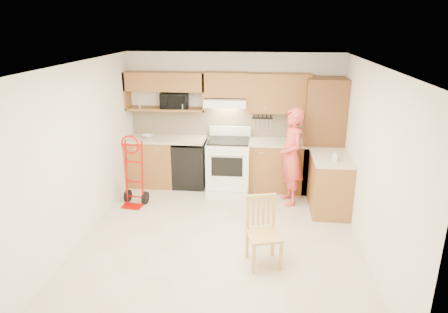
# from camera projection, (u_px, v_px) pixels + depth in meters

# --- Properties ---
(floor) EXTENTS (4.00, 4.50, 0.02)m
(floor) POSITION_uv_depth(u_px,v_px,m) (221.00, 239.00, 5.86)
(floor) COLOR beige
(floor) RESTS_ON ground
(ceiling) EXTENTS (4.00, 4.50, 0.02)m
(ceiling) POSITION_uv_depth(u_px,v_px,m) (220.00, 64.00, 5.05)
(ceiling) COLOR white
(ceiling) RESTS_ON ground
(wall_back) EXTENTS (4.00, 0.02, 2.50)m
(wall_back) POSITION_uv_depth(u_px,v_px,m) (233.00, 120.00, 7.59)
(wall_back) COLOR white
(wall_back) RESTS_ON ground
(wall_front) EXTENTS (4.00, 0.02, 2.50)m
(wall_front) POSITION_uv_depth(u_px,v_px,m) (191.00, 245.00, 3.33)
(wall_front) COLOR white
(wall_front) RESTS_ON ground
(wall_left) EXTENTS (0.02, 4.50, 2.50)m
(wall_left) POSITION_uv_depth(u_px,v_px,m) (79.00, 153.00, 5.65)
(wall_left) COLOR white
(wall_left) RESTS_ON ground
(wall_right) EXTENTS (0.02, 4.50, 2.50)m
(wall_right) POSITION_uv_depth(u_px,v_px,m) (371.00, 163.00, 5.27)
(wall_right) COLOR white
(wall_right) RESTS_ON ground
(backsplash) EXTENTS (3.92, 0.03, 0.55)m
(backsplash) POSITION_uv_depth(u_px,v_px,m) (233.00, 122.00, 7.58)
(backsplash) COLOR beige
(backsplash) RESTS_ON wall_back
(lower_cab_left) EXTENTS (0.90, 0.60, 0.90)m
(lower_cab_left) POSITION_uv_depth(u_px,v_px,m) (152.00, 162.00, 7.70)
(lower_cab_left) COLOR #935C33
(lower_cab_left) RESTS_ON ground
(dishwasher) EXTENTS (0.60, 0.60, 0.85)m
(dishwasher) POSITION_uv_depth(u_px,v_px,m) (190.00, 164.00, 7.63)
(dishwasher) COLOR black
(dishwasher) RESTS_ON ground
(lower_cab_right) EXTENTS (1.14, 0.60, 0.90)m
(lower_cab_right) POSITION_uv_depth(u_px,v_px,m) (276.00, 166.00, 7.47)
(lower_cab_right) COLOR #935C33
(lower_cab_right) RESTS_ON ground
(countertop_left) EXTENTS (1.50, 0.63, 0.04)m
(countertop_left) POSITION_uv_depth(u_px,v_px,m) (166.00, 139.00, 7.52)
(countertop_left) COLOR #BCB18E
(countertop_left) RESTS_ON lower_cab_left
(countertop_right) EXTENTS (1.14, 0.63, 0.04)m
(countertop_right) POSITION_uv_depth(u_px,v_px,m) (277.00, 142.00, 7.32)
(countertop_right) COLOR #BCB18E
(countertop_right) RESTS_ON lower_cab_right
(cab_return_right) EXTENTS (0.60, 1.00, 0.90)m
(cab_return_right) POSITION_uv_depth(u_px,v_px,m) (329.00, 184.00, 6.64)
(cab_return_right) COLOR #935C33
(cab_return_right) RESTS_ON ground
(countertop_return) EXTENTS (0.63, 1.00, 0.04)m
(countertop_return) POSITION_uv_depth(u_px,v_px,m) (332.00, 158.00, 6.49)
(countertop_return) COLOR #BCB18E
(countertop_return) RESTS_ON cab_return_right
(pantry_tall) EXTENTS (0.70, 0.60, 2.10)m
(pantry_tall) POSITION_uv_depth(u_px,v_px,m) (323.00, 137.00, 7.20)
(pantry_tall) COLOR brown
(pantry_tall) RESTS_ON ground
(upper_cab_left) EXTENTS (1.50, 0.33, 0.34)m
(upper_cab_left) POSITION_uv_depth(u_px,v_px,m) (165.00, 81.00, 7.31)
(upper_cab_left) COLOR #935C33
(upper_cab_left) RESTS_ON wall_back
(upper_shelf_mw) EXTENTS (1.50, 0.33, 0.04)m
(upper_shelf_mw) POSITION_uv_depth(u_px,v_px,m) (166.00, 109.00, 7.47)
(upper_shelf_mw) COLOR #935C33
(upper_shelf_mw) RESTS_ON wall_back
(upper_cab_center) EXTENTS (0.76, 0.33, 0.44)m
(upper_cab_center) POSITION_uv_depth(u_px,v_px,m) (226.00, 84.00, 7.21)
(upper_cab_center) COLOR #935C33
(upper_cab_center) RESTS_ON wall_back
(upper_cab_right) EXTENTS (1.14, 0.33, 0.70)m
(upper_cab_right) POSITION_uv_depth(u_px,v_px,m) (279.00, 93.00, 7.17)
(upper_cab_right) COLOR #935C33
(upper_cab_right) RESTS_ON wall_back
(range_hood) EXTENTS (0.76, 0.46, 0.14)m
(range_hood) POSITION_uv_depth(u_px,v_px,m) (226.00, 102.00, 7.25)
(range_hood) COLOR white
(range_hood) RESTS_ON wall_back
(knife_strip) EXTENTS (0.40, 0.05, 0.29)m
(knife_strip) POSITION_uv_depth(u_px,v_px,m) (262.00, 121.00, 7.49)
(knife_strip) COLOR black
(knife_strip) RESTS_ON backsplash
(microwave) EXTENTS (0.57, 0.42, 0.29)m
(microwave) POSITION_uv_depth(u_px,v_px,m) (175.00, 100.00, 7.40)
(microwave) COLOR black
(microwave) RESTS_ON upper_shelf_mw
(range) EXTENTS (0.78, 1.02, 1.14)m
(range) POSITION_uv_depth(u_px,v_px,m) (228.00, 161.00, 7.36)
(range) COLOR white
(range) RESTS_ON ground
(person) EXTENTS (0.55, 0.70, 1.69)m
(person) POSITION_uv_depth(u_px,v_px,m) (291.00, 157.00, 6.76)
(person) COLOR #D9463D
(person) RESTS_ON ground
(hand_truck) EXTENTS (0.50, 0.46, 1.13)m
(hand_truck) POSITION_uv_depth(u_px,v_px,m) (132.00, 175.00, 6.75)
(hand_truck) COLOR #B80701
(hand_truck) RESTS_ON ground
(dining_chair) EXTENTS (0.52, 0.54, 0.91)m
(dining_chair) POSITION_uv_depth(u_px,v_px,m) (264.00, 233.00, 5.09)
(dining_chair) COLOR #DCB159
(dining_chair) RESTS_ON ground
(soap_bottle) EXTENTS (0.09, 0.09, 0.17)m
(soap_bottle) POSITION_uv_depth(u_px,v_px,m) (335.00, 156.00, 6.24)
(soap_bottle) COLOR white
(soap_bottle) RESTS_ON countertop_return
(bowl) EXTENTS (0.27, 0.27, 0.05)m
(bowl) POSITION_uv_depth(u_px,v_px,m) (148.00, 136.00, 7.54)
(bowl) COLOR white
(bowl) RESTS_ON countertop_left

